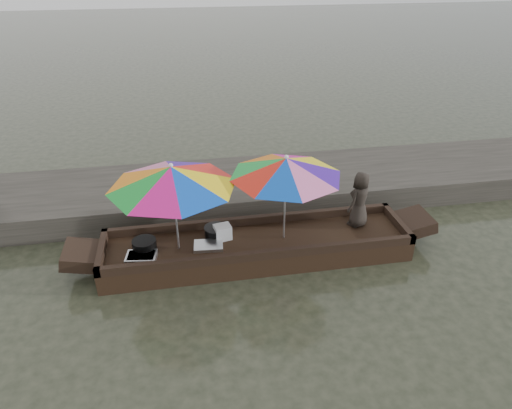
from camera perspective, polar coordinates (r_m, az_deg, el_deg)
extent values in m
plane|color=#252A1D|center=(8.09, 0.13, -6.53)|extent=(80.00, 80.00, 0.00)
cube|color=#2D2B26|center=(9.82, -2.16, 2.09)|extent=(22.00, 2.20, 0.50)
cube|color=black|center=(7.99, 0.13, -5.51)|extent=(5.27, 1.20, 0.35)
cylinder|color=black|center=(7.79, -13.77, -5.02)|extent=(0.40, 0.40, 0.21)
cube|color=silver|center=(7.63, -14.14, -6.42)|extent=(0.52, 0.40, 0.09)
cube|color=silver|center=(7.74, -5.96, -5.14)|extent=(0.51, 0.37, 0.06)
cylinder|color=black|center=(7.97, -5.07, -3.45)|extent=(0.38, 0.38, 0.18)
cube|color=silver|center=(7.88, -4.20, -3.46)|extent=(0.32, 0.27, 0.26)
imported|color=black|center=(8.27, 12.84, 0.64)|extent=(0.61, 0.56, 1.04)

